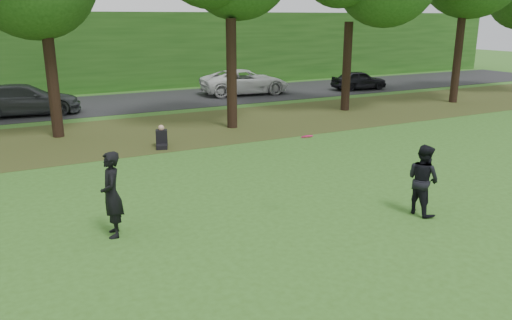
{
  "coord_description": "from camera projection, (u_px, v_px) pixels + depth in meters",
  "views": [
    {
      "loc": [
        -4.89,
        -7.26,
        4.67
      ],
      "look_at": [
        0.48,
        3.18,
        1.3
      ],
      "focal_mm": 35.0,
      "sensor_mm": 36.0,
      "label": 1
    }
  ],
  "objects": [
    {
      "name": "leaf_litter",
      "position": [
        138.0,
        133.0,
        20.75
      ],
      "size": [
        60.0,
        7.0,
        0.01
      ],
      "primitive_type": "cube",
      "color": "#453618",
      "rests_on": "ground"
    },
    {
      "name": "far_hedge",
      "position": [
        80.0,
        52.0,
        32.03
      ],
      "size": [
        70.0,
        3.0,
        5.0
      ],
      "primitive_type": "cube",
      "color": "#1D4915",
      "rests_on": "ground"
    },
    {
      "name": "player_left",
      "position": [
        112.0,
        195.0,
        10.83
      ],
      "size": [
        0.55,
        0.75,
        1.92
      ],
      "primitive_type": "imported",
      "rotation": [
        0.0,
        0.0,
        -1.7
      ],
      "color": "black",
      "rests_on": "ground"
    },
    {
      "name": "street",
      "position": [
        101.0,
        105.0,
        27.59
      ],
      "size": [
        70.0,
        7.0,
        0.02
      ],
      "primitive_type": "cube",
      "color": "black",
      "rests_on": "ground"
    },
    {
      "name": "ground",
      "position": [
        309.0,
        268.0,
        9.64
      ],
      "size": [
        120.0,
        120.0,
        0.0
      ],
      "primitive_type": "plane",
      "color": "#335B1C",
      "rests_on": "ground"
    },
    {
      "name": "frisbee",
      "position": [
        307.0,
        137.0,
        11.34
      ],
      "size": [
        0.38,
        0.36,
        0.17
      ],
      "color": "#E11263",
      "rests_on": "ground"
    },
    {
      "name": "parked_cars",
      "position": [
        104.0,
        94.0,
        26.58
      ],
      "size": [
        40.11,
        4.12,
        1.53
      ],
      "color": "black",
      "rests_on": "street"
    },
    {
      "name": "seated_person",
      "position": [
        162.0,
        139.0,
        18.51
      ],
      "size": [
        0.61,
        0.82,
        0.83
      ],
      "rotation": [
        0.0,
        0.0,
        -0.31
      ],
      "color": "black",
      "rests_on": "ground"
    },
    {
      "name": "player_right",
      "position": [
        423.0,
        180.0,
        12.1
      ],
      "size": [
        0.7,
        0.88,
        1.75
      ],
      "primitive_type": "imported",
      "rotation": [
        0.0,
        0.0,
        1.62
      ],
      "color": "black",
      "rests_on": "ground"
    }
  ]
}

